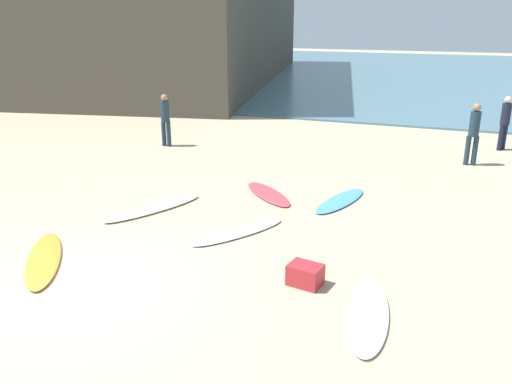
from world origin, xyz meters
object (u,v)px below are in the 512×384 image
(surfboard_0, at_px, (154,208))
(surfboard_1, at_px, (239,232))
(beachgoer_mid, at_px, (165,118))
(beach_cooler, at_px, (305,275))
(surfboard_4, at_px, (44,259))
(surfboard_2, at_px, (340,201))
(beachgoer_near, at_px, (474,131))
(surfboard_5, at_px, (268,194))
(beachgoer_far, at_px, (505,120))
(surfboard_3, at_px, (368,315))

(surfboard_0, relative_size, surfboard_1, 1.13)
(beachgoer_mid, height_order, beach_cooler, beachgoer_mid)
(surfboard_4, height_order, beachgoer_mid, beachgoer_mid)
(surfboard_2, distance_m, beach_cooler, 3.99)
(surfboard_2, bearing_deg, beach_cooler, 109.38)
(beachgoer_near, bearing_deg, surfboard_2, 47.17)
(surfboard_4, distance_m, surfboard_5, 5.27)
(surfboard_4, height_order, surfboard_5, surfboard_4)
(surfboard_2, height_order, surfboard_5, surfboard_2)
(surfboard_2, relative_size, beachgoer_far, 1.22)
(surfboard_5, xyz_separation_m, beachgoer_far, (5.41, 6.73, 0.90))
(beachgoer_mid, bearing_deg, surfboard_3, -37.99)
(surfboard_3, distance_m, beach_cooler, 1.25)
(surfboard_1, distance_m, beach_cooler, 2.31)
(surfboard_4, bearing_deg, surfboard_0, -135.35)
(surfboard_2, height_order, beach_cooler, beach_cooler)
(surfboard_3, bearing_deg, surfboard_1, -42.85)
(surfboard_3, relative_size, surfboard_4, 0.90)
(beachgoer_near, relative_size, beachgoer_far, 1.04)
(surfboard_4, distance_m, beachgoer_near, 11.53)
(beach_cooler, bearing_deg, surfboard_2, 94.07)
(beachgoer_mid, bearing_deg, surfboard_2, -19.81)
(surfboard_4, bearing_deg, surfboard_2, -167.40)
(surfboard_3, distance_m, surfboard_4, 5.54)
(surfboard_1, distance_m, beachgoer_near, 8.12)
(surfboard_5, bearing_deg, surfboard_1, 50.11)
(surfboard_2, distance_m, beachgoer_near, 5.26)
(surfboard_5, bearing_deg, surfboard_4, 16.97)
(surfboard_0, xyz_separation_m, beach_cooler, (4.00, -2.03, 0.13))
(surfboard_4, bearing_deg, beachgoer_mid, -110.94)
(surfboard_1, bearing_deg, beachgoer_near, 89.45)
(surfboard_1, relative_size, surfboard_4, 0.92)
(surfboard_0, xyz_separation_m, beachgoer_near, (6.49, 6.32, 0.94))
(surfboard_1, distance_m, surfboard_4, 3.55)
(surfboard_5, relative_size, beachgoer_mid, 1.17)
(surfboard_3, relative_size, beachgoer_far, 1.23)
(beachgoer_far, xyz_separation_m, beach_cooler, (-3.43, -10.57, -0.77))
(surfboard_0, height_order, surfboard_1, surfboard_0)
(surfboard_0, relative_size, beachgoer_near, 1.38)
(surfboard_1, distance_m, beachgoer_far, 10.49)
(surfboard_0, height_order, beachgoer_mid, beachgoer_mid)
(beach_cooler, bearing_deg, beachgoer_mid, 132.69)
(surfboard_4, bearing_deg, beachgoer_far, -161.16)
(surfboard_1, xyz_separation_m, surfboard_2, (1.48, 2.49, 0.00))
(surfboard_4, relative_size, beachgoer_mid, 1.39)
(surfboard_1, bearing_deg, beachgoer_mid, 161.82)
(beachgoer_near, bearing_deg, surfboard_0, 33.81)
(beachgoer_near, bearing_deg, surfboard_3, 70.67)
(surfboard_5, height_order, beachgoer_far, beachgoer_far)
(surfboard_2, relative_size, beach_cooler, 3.98)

